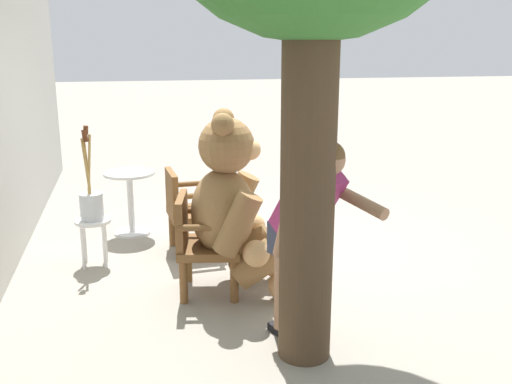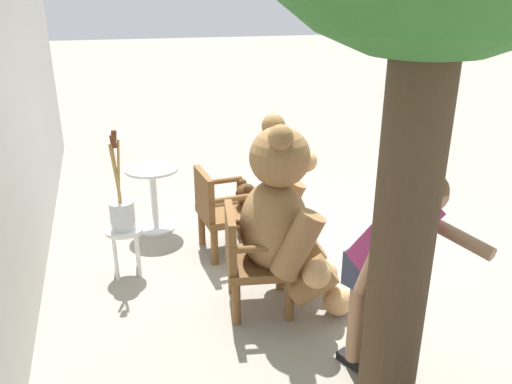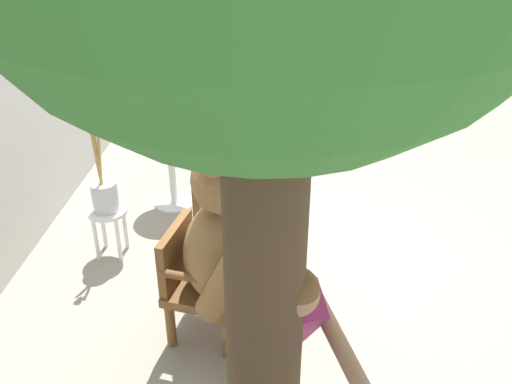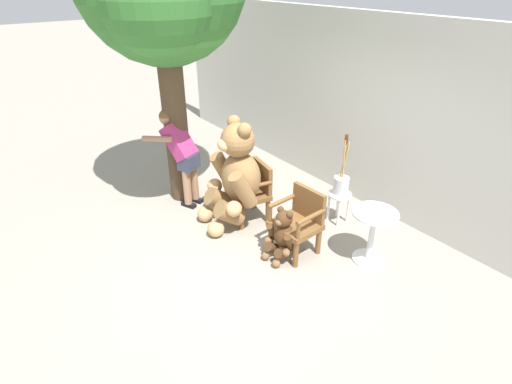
{
  "view_description": "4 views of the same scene",
  "coord_description": "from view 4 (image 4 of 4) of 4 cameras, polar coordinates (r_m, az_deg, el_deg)",
  "views": [
    {
      "loc": [
        -5.1,
        1.21,
        2.09
      ],
      "look_at": [
        0.23,
        -0.01,
        0.67
      ],
      "focal_mm": 40.0,
      "sensor_mm": 36.0,
      "label": 1
    },
    {
      "loc": [
        -3.89,
        1.67,
        2.39
      ],
      "look_at": [
        0.2,
        0.38,
        0.73
      ],
      "focal_mm": 35.0,
      "sensor_mm": 36.0,
      "label": 2
    },
    {
      "loc": [
        -3.66,
        -0.03,
        3.01
      ],
      "look_at": [
        0.4,
        0.31,
        0.66
      ],
      "focal_mm": 40.0,
      "sensor_mm": 36.0,
      "label": 3
    },
    {
      "loc": [
        3.61,
        -2.39,
        3.27
      ],
      "look_at": [
        -0.16,
        0.45,
        0.63
      ],
      "focal_mm": 28.0,
      "sensor_mm": 36.0,
      "label": 4
    }
  ],
  "objects": [
    {
      "name": "ground_plane",
      "position": [
        5.43,
        -2.81,
        -7.95
      ],
      "size": [
        60.0,
        60.0,
        0.0
      ],
      "primitive_type": "plane",
      "color": "gray"
    },
    {
      "name": "back_wall",
      "position": [
        6.28,
        15.56,
        10.78
      ],
      "size": [
        10.0,
        0.16,
        2.8
      ],
      "primitive_type": "cube",
      "color": "beige",
      "rests_on": "ground"
    },
    {
      "name": "wooden_chair_left",
      "position": [
        5.83,
        -0.58,
        0.34
      ],
      "size": [
        0.65,
        0.62,
        0.86
      ],
      "color": "brown",
      "rests_on": "ground"
    },
    {
      "name": "wooden_chair_right",
      "position": [
        5.16,
        6.14,
        -4.01
      ],
      "size": [
        0.59,
        0.55,
        0.86
      ],
      "color": "brown",
      "rests_on": "ground"
    },
    {
      "name": "teddy_bear_large",
      "position": [
        5.57,
        -2.95,
        2.44
      ],
      "size": [
        0.97,
        0.97,
        1.57
      ],
      "color": "olive",
      "rests_on": "ground"
    },
    {
      "name": "teddy_bear_small",
      "position": [
        5.06,
        3.77,
        -6.13
      ],
      "size": [
        0.43,
        0.42,
        0.72
      ],
      "color": "#4C3019",
      "rests_on": "ground"
    },
    {
      "name": "person_visitor",
      "position": [
        6.13,
        -10.71,
        5.86
      ],
      "size": [
        0.74,
        0.68,
        1.49
      ],
      "color": "black",
      "rests_on": "ground"
    },
    {
      "name": "white_stool",
      "position": [
        5.91,
        11.8,
        -1.1
      ],
      "size": [
        0.34,
        0.34,
        0.46
      ],
      "color": "white",
      "rests_on": "ground"
    },
    {
      "name": "brush_bucket",
      "position": [
        5.77,
        12.08,
        1.34
      ],
      "size": [
        0.22,
        0.22,
        0.91
      ],
      "color": "silver",
      "rests_on": "white_stool"
    },
    {
      "name": "round_side_table",
      "position": [
        5.16,
        16.29,
        -5.36
      ],
      "size": [
        0.56,
        0.56,
        0.72
      ],
      "color": "silver",
      "rests_on": "ground"
    }
  ]
}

